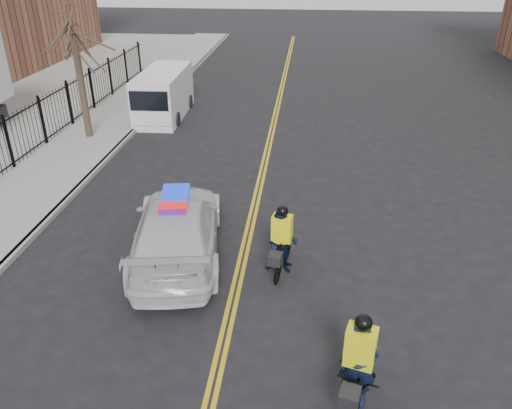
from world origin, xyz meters
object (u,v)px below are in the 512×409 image
Objects in this scene: police_cruiser at (177,228)px; cyclist_near at (357,373)px; cargo_van at (163,95)px; cyclist_far at (281,246)px.

cyclist_near reaches higher than police_cruiser.
cargo_van is 17.94m from cyclist_near.
cargo_van reaches higher than cyclist_far.
cyclist_near reaches higher than cyclist_far.
cargo_van is 2.46× the size of cyclist_near.
cyclist_near is (7.84, -16.13, -0.36)m from cargo_van.
cyclist_near is (4.28, -4.41, -0.12)m from police_cruiser.
cyclist_far is at bearing 160.65° from police_cruiser.
cargo_van is 2.74× the size of cyclist_far.
police_cruiser is 1.11× the size of cargo_van.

